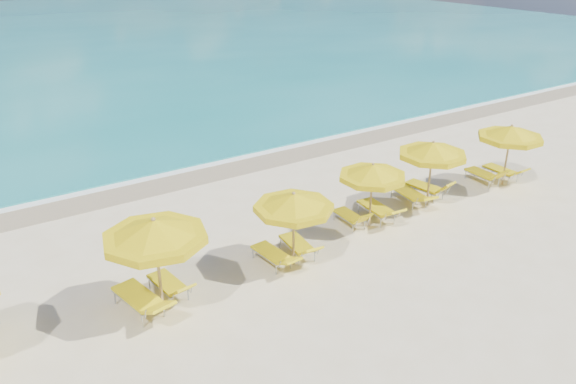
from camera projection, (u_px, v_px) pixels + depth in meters
ground_plane at (315, 244)px, 17.28m from camera, size 120.00×120.00×0.00m
ocean at (22, 38)px, 53.86m from camera, size 120.00×80.00×0.30m
wet_sand_band at (209, 169)px, 22.92m from camera, size 120.00×2.60×0.01m
foam_line at (200, 164)px, 23.53m from camera, size 120.00×1.20×0.03m
whitecap_near at (10, 133)px, 27.22m from camera, size 14.00×0.36×0.05m
whitecap_far at (208, 73)px, 39.58m from camera, size 18.00×0.30×0.05m
umbrella_2 at (155, 232)px, 13.33m from camera, size 2.91×2.91×2.61m
umbrella_3 at (294, 203)px, 15.43m from camera, size 2.77×2.77×2.29m
umbrella_4 at (373, 172)px, 17.64m from camera, size 2.88×2.88×2.21m
umbrella_5 at (433, 150)px, 19.05m from camera, size 3.10×3.10×2.38m
umbrella_6 at (511, 133)px, 20.67m from camera, size 3.05×3.05×2.40m
lounger_2_left at (140, 303)px, 14.06m from camera, size 1.05×2.17×0.80m
lounger_2_right at (169, 288)px, 14.71m from camera, size 0.77×1.76×0.77m
lounger_3_left at (272, 258)px, 16.13m from camera, size 0.72×1.81×0.65m
lounger_3_right at (298, 249)px, 16.59m from camera, size 0.77×1.82×0.77m
lounger_4_left at (350, 220)px, 18.36m from camera, size 0.60×1.56×0.77m
lounger_4_right at (377, 213)px, 18.76m from camera, size 0.78×1.96×0.81m
lounger_5_left at (409, 197)px, 19.88m from camera, size 0.88×2.03×0.72m
lounger_5_right at (425, 191)px, 20.39m from camera, size 0.88×1.86×0.87m
lounger_6_left at (483, 177)px, 21.57m from camera, size 0.68×1.74×0.85m
lounger_6_right at (501, 174)px, 21.91m from camera, size 0.61×1.77×0.77m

